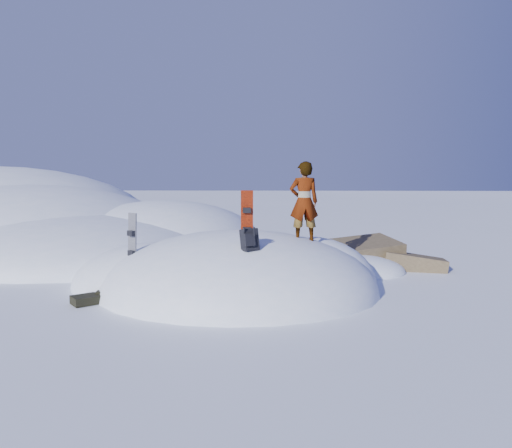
{
  "coord_description": "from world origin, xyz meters",
  "views": [
    {
      "loc": [
        0.8,
        -12.27,
        3.01
      ],
      "look_at": [
        0.43,
        0.3,
        1.64
      ],
      "focal_mm": 35.0,
      "sensor_mm": 36.0,
      "label": 1
    }
  ],
  "objects_px": {
    "snowboard_red": "(247,222)",
    "person": "(304,202)",
    "snowboard_dark": "(132,245)",
    "backpack": "(249,240)"
  },
  "relations": [
    {
      "from": "snowboard_red",
      "to": "snowboard_dark",
      "type": "relative_size",
      "value": 1.05
    },
    {
      "from": "snowboard_red",
      "to": "person",
      "type": "bearing_deg",
      "value": -32.36
    },
    {
      "from": "snowboard_red",
      "to": "snowboard_dark",
      "type": "bearing_deg",
      "value": -169.11
    },
    {
      "from": "snowboard_red",
      "to": "backpack",
      "type": "bearing_deg",
      "value": -94.6
    },
    {
      "from": "snowboard_dark",
      "to": "snowboard_red",
      "type": "bearing_deg",
      "value": 58.73
    },
    {
      "from": "snowboard_red",
      "to": "person",
      "type": "xyz_separation_m",
      "value": [
        1.44,
        -0.62,
        0.58
      ]
    },
    {
      "from": "snowboard_red",
      "to": "snowboard_dark",
      "type": "xyz_separation_m",
      "value": [
        -2.75,
        -0.99,
        -0.47
      ]
    },
    {
      "from": "snowboard_dark",
      "to": "person",
      "type": "relative_size",
      "value": 0.82
    },
    {
      "from": "snowboard_red",
      "to": "person",
      "type": "relative_size",
      "value": 0.87
    },
    {
      "from": "snowboard_dark",
      "to": "person",
      "type": "height_order",
      "value": "person"
    }
  ]
}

